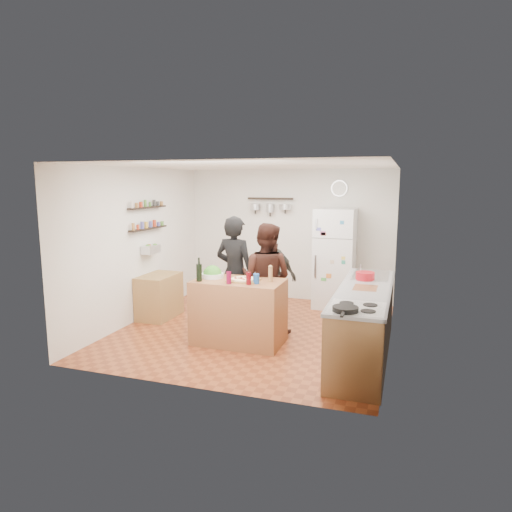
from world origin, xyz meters
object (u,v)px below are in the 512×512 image
(prep_island, at_px, (239,312))
(salt_canister, at_px, (256,279))
(red_bowl, at_px, (365,276))
(side_table, at_px, (159,296))
(wall_clock, at_px, (339,188))
(person_back, at_px, (272,276))
(person_left, at_px, (235,273))
(fridge, at_px, (335,258))
(person_center, at_px, (266,279))
(skillet, at_px, (345,309))
(pepper_mill, at_px, (270,275))
(salad_bowl, at_px, (212,275))
(counter_run, at_px, (364,323))
(wine_bottle, at_px, (199,273))

(prep_island, xyz_separation_m, salt_canister, (0.30, -0.12, 0.52))
(red_bowl, relative_size, side_table, 0.33)
(red_bowl, relative_size, wall_clock, 0.87)
(prep_island, distance_m, person_back, 1.18)
(person_left, height_order, wall_clock, wall_clock)
(fridge, height_order, side_table, fridge)
(person_back, height_order, red_bowl, person_back)
(person_center, bearing_deg, prep_island, 73.51)
(prep_island, relative_size, fridge, 0.69)
(skillet, bearing_deg, red_bowl, 88.28)
(person_left, relative_size, side_table, 2.21)
(fridge, bearing_deg, skillet, -79.33)
(pepper_mill, bearing_deg, prep_island, -173.66)
(salt_canister, bearing_deg, prep_island, 158.20)
(person_left, distance_m, skillet, 2.57)
(salad_bowl, distance_m, side_table, 1.57)
(person_left, bearing_deg, person_center, -176.96)
(counter_run, bearing_deg, person_back, 145.28)
(salad_bowl, xyz_separation_m, side_table, (-1.29, 0.68, -0.58))
(counter_run, relative_size, side_table, 3.29)
(fridge, bearing_deg, person_back, -124.41)
(counter_run, height_order, skillet, skillet)
(red_bowl, bearing_deg, counter_run, -84.51)
(prep_island, distance_m, salt_canister, 0.61)
(pepper_mill, distance_m, fridge, 2.35)
(salt_canister, distance_m, counter_run, 1.53)
(prep_island, height_order, wall_clock, wall_clock)
(person_left, bearing_deg, salad_bowl, 85.51)
(fridge, relative_size, side_table, 2.25)
(salt_canister, height_order, wall_clock, wall_clock)
(person_center, relative_size, skillet, 6.09)
(person_center, height_order, fridge, fridge)
(person_left, distance_m, fridge, 2.15)
(salt_canister, relative_size, counter_run, 0.05)
(person_left, bearing_deg, skillet, 147.17)
(wine_bottle, relative_size, side_table, 0.30)
(wine_bottle, distance_m, fridge, 2.95)
(salad_bowl, relative_size, counter_run, 0.12)
(wine_bottle, bearing_deg, pepper_mill, 15.87)
(prep_island, distance_m, salad_bowl, 0.65)
(red_bowl, xyz_separation_m, fridge, (-0.70, 1.78, -0.07))
(skillet, height_order, red_bowl, red_bowl)
(person_left, relative_size, person_center, 1.05)
(salad_bowl, bearing_deg, salt_canister, -13.28)
(salt_canister, height_order, person_back, person_back)
(pepper_mill, relative_size, person_back, 0.12)
(counter_run, bearing_deg, red_bowl, 95.49)
(person_left, relative_size, skillet, 6.42)
(pepper_mill, bearing_deg, skillet, -44.66)
(red_bowl, bearing_deg, prep_island, -161.71)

